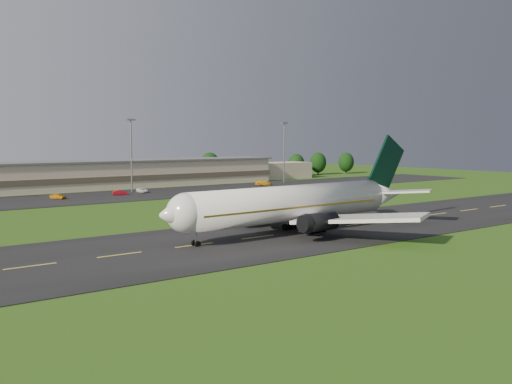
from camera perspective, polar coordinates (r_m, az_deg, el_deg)
ground at (r=92.96m, az=5.61°, el=-3.87°), size 360.00×360.00×0.00m
taxiway at (r=92.96m, az=5.61°, el=-3.84°), size 220.00×30.00×0.10m
apron at (r=153.61m, az=-12.75°, el=-0.31°), size 260.00×30.00×0.10m
airliner at (r=89.88m, az=3.85°, el=-1.17°), size 51.29×42.16×15.57m
terminal at (r=177.98m, az=-14.06°, el=1.69°), size 145.00×16.00×8.40m
light_mast_centre at (r=162.25m, az=-12.38°, el=4.48°), size 2.40×1.20×20.35m
light_mast_east at (r=191.56m, az=2.84°, el=4.71°), size 2.40×1.20×20.35m
tree_line at (r=195.93m, az=-9.18°, el=2.39°), size 194.91×9.71×10.00m
service_vehicle_a at (r=148.01m, az=-19.20°, el=-0.40°), size 3.54×4.35×1.39m
service_vehicle_b at (r=153.97m, az=-13.45°, el=-0.05°), size 4.12×2.43×1.28m
service_vehicle_c at (r=159.59m, az=-11.33°, el=0.17°), size 2.72×4.84×1.28m
service_vehicle_d at (r=181.03m, az=0.72°, el=0.92°), size 5.47×4.75×1.51m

